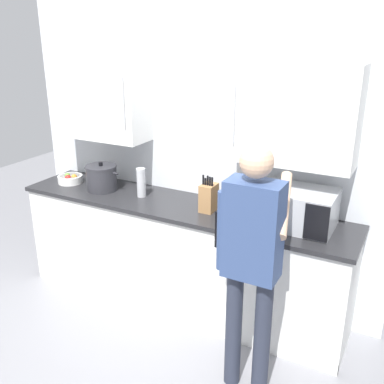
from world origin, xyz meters
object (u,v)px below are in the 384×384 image
object	(u,v)px
fruit_bowl	(70,179)
microwave_oven	(289,207)
thermos_flask	(141,182)
stock_pot	(102,178)
person_figure	(252,253)
knife_block	(209,197)

from	to	relation	value
fruit_bowl	microwave_oven	bearing A→B (deg)	1.01
thermos_flask	stock_pot	distance (m)	0.41
thermos_flask	fruit_bowl	world-z (taller)	thermos_flask
stock_pot	microwave_oven	bearing A→B (deg)	1.70
thermos_flask	person_figure	world-z (taller)	person_figure
microwave_oven	thermos_flask	size ratio (longest dim) A/B	3.25
microwave_oven	thermos_flask	xyz separation A→B (m)	(-1.29, -0.02, -0.01)
person_figure	microwave_oven	bearing A→B (deg)	87.88
thermos_flask	fruit_bowl	distance (m)	0.80
fruit_bowl	knife_block	xyz separation A→B (m)	(1.46, -0.00, 0.07)
microwave_oven	person_figure	world-z (taller)	person_figure
microwave_oven	thermos_flask	distance (m)	1.29
fruit_bowl	thermos_flask	bearing A→B (deg)	1.12
thermos_flask	stock_pot	xyz separation A→B (m)	(-0.41, -0.03, -0.01)
microwave_oven	thermos_flask	world-z (taller)	microwave_oven
thermos_flask	stock_pot	bearing A→B (deg)	-175.92
thermos_flask	person_figure	xyz separation A→B (m)	(1.27, -0.67, -0.05)
microwave_oven	knife_block	world-z (taller)	knife_block
thermos_flask	stock_pot	world-z (taller)	stock_pot
fruit_bowl	person_figure	size ratio (longest dim) A/B	0.13
fruit_bowl	knife_block	world-z (taller)	knife_block
fruit_bowl	person_figure	world-z (taller)	person_figure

